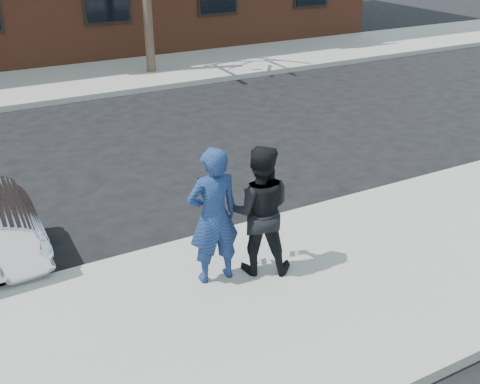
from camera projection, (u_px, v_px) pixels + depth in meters
ground at (112, 351)px, 6.11m from camera, size 100.00×100.00×0.00m
near_sidewalk at (119, 360)px, 5.88m from camera, size 50.00×3.50×0.15m
near_curb at (77, 274)px, 7.30m from camera, size 50.00×0.10×0.15m
man_hoodie at (213, 216)px, 6.70m from camera, size 0.67×0.52×1.77m
man_peacoat at (259, 210)px, 6.91m from camera, size 1.03×0.96×1.70m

